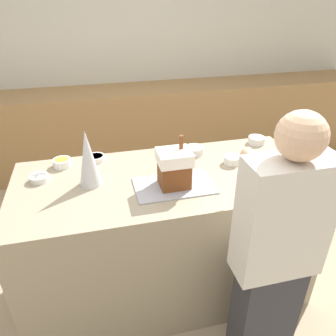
{
  "coord_description": "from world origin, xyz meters",
  "views": [
    {
      "loc": [
        -0.41,
        -1.69,
        1.97
      ],
      "look_at": [
        0.01,
        0.0,
        1.0
      ],
      "focal_mm": 35.0,
      "sensor_mm": 36.0,
      "label": 1
    }
  ],
  "objects_px": {
    "gingerbread_house": "(174,168)",
    "person": "(274,259)",
    "mug": "(274,169)",
    "candy_bowl_far_right": "(96,158)",
    "candy_bowl_far_left": "(39,178)",
    "candy_bowl_behind_tray": "(194,150)",
    "candy_bowl_near_tray_right": "(62,162)",
    "decorative_tree": "(88,158)",
    "candy_bowl_center_rear": "(257,140)",
    "baking_tray": "(174,186)",
    "candy_bowl_beside_tree": "(232,159)"
  },
  "relations": [
    {
      "from": "candy_bowl_far_right",
      "to": "baking_tray",
      "type": "bearing_deg",
      "value": -45.82
    },
    {
      "from": "candy_bowl_beside_tree",
      "to": "candy_bowl_far_left",
      "type": "bearing_deg",
      "value": 176.59
    },
    {
      "from": "candy_bowl_far_right",
      "to": "mug",
      "type": "xyz_separation_m",
      "value": [
        1.05,
        -0.46,
        0.03
      ]
    },
    {
      "from": "baking_tray",
      "to": "candy_bowl_behind_tray",
      "type": "distance_m",
      "value": 0.45
    },
    {
      "from": "candy_bowl_far_left",
      "to": "candy_bowl_near_tray_right",
      "type": "height_order",
      "value": "candy_bowl_near_tray_right"
    },
    {
      "from": "baking_tray",
      "to": "candy_bowl_behind_tray",
      "type": "height_order",
      "value": "candy_bowl_behind_tray"
    },
    {
      "from": "candy_bowl_behind_tray",
      "to": "candy_bowl_center_rear",
      "type": "relative_size",
      "value": 1.06
    },
    {
      "from": "candy_bowl_far_left",
      "to": "candy_bowl_behind_tray",
      "type": "distance_m",
      "value": 1.02
    },
    {
      "from": "decorative_tree",
      "to": "candy_bowl_behind_tray",
      "type": "relative_size",
      "value": 2.66
    },
    {
      "from": "gingerbread_house",
      "to": "candy_bowl_far_left",
      "type": "height_order",
      "value": "gingerbread_house"
    },
    {
      "from": "decorative_tree",
      "to": "person",
      "type": "height_order",
      "value": "person"
    },
    {
      "from": "gingerbread_house",
      "to": "person",
      "type": "xyz_separation_m",
      "value": [
        0.36,
        -0.56,
        -0.26
      ]
    },
    {
      "from": "baking_tray",
      "to": "decorative_tree",
      "type": "height_order",
      "value": "decorative_tree"
    },
    {
      "from": "baking_tray",
      "to": "candy_bowl_center_rear",
      "type": "relative_size",
      "value": 3.82
    },
    {
      "from": "candy_bowl_far_right",
      "to": "candy_bowl_near_tray_right",
      "type": "xyz_separation_m",
      "value": [
        -0.22,
        -0.03,
        0.01
      ]
    },
    {
      "from": "candy_bowl_center_rear",
      "to": "candy_bowl_near_tray_right",
      "type": "height_order",
      "value": "same"
    },
    {
      "from": "gingerbread_house",
      "to": "candy_bowl_behind_tray",
      "type": "xyz_separation_m",
      "value": [
        0.25,
        0.38,
        -0.1
      ]
    },
    {
      "from": "candy_bowl_behind_tray",
      "to": "person",
      "type": "relative_size",
      "value": 0.08
    },
    {
      "from": "baking_tray",
      "to": "candy_bowl_near_tray_right",
      "type": "height_order",
      "value": "candy_bowl_near_tray_right"
    },
    {
      "from": "mug",
      "to": "candy_bowl_center_rear",
      "type": "bearing_deg",
      "value": 75.4
    },
    {
      "from": "candy_bowl_near_tray_right",
      "to": "person",
      "type": "bearing_deg",
      "value": -44.01
    },
    {
      "from": "gingerbread_house",
      "to": "decorative_tree",
      "type": "relative_size",
      "value": 0.87
    },
    {
      "from": "candy_bowl_far_left",
      "to": "candy_bowl_far_right",
      "type": "height_order",
      "value": "same"
    },
    {
      "from": "person",
      "to": "decorative_tree",
      "type": "bearing_deg",
      "value": 139.86
    },
    {
      "from": "candy_bowl_behind_tray",
      "to": "mug",
      "type": "distance_m",
      "value": 0.56
    },
    {
      "from": "candy_bowl_far_left",
      "to": "candy_bowl_behind_tray",
      "type": "height_order",
      "value": "candy_bowl_behind_tray"
    },
    {
      "from": "candy_bowl_beside_tree",
      "to": "candy_bowl_far_right",
      "type": "bearing_deg",
      "value": 163.54
    },
    {
      "from": "decorative_tree",
      "to": "candy_bowl_near_tray_right",
      "type": "relative_size",
      "value": 3.0
    },
    {
      "from": "gingerbread_house",
      "to": "candy_bowl_far_right",
      "type": "distance_m",
      "value": 0.62
    },
    {
      "from": "gingerbread_house",
      "to": "person",
      "type": "relative_size",
      "value": 0.19
    },
    {
      "from": "baking_tray",
      "to": "candy_bowl_far_right",
      "type": "distance_m",
      "value": 0.61
    },
    {
      "from": "decorative_tree",
      "to": "mug",
      "type": "height_order",
      "value": "decorative_tree"
    },
    {
      "from": "candy_bowl_behind_tray",
      "to": "gingerbread_house",
      "type": "bearing_deg",
      "value": -123.06
    },
    {
      "from": "baking_tray",
      "to": "gingerbread_house",
      "type": "distance_m",
      "value": 0.12
    },
    {
      "from": "baking_tray",
      "to": "candy_bowl_center_rear",
      "type": "distance_m",
      "value": 0.87
    },
    {
      "from": "candy_bowl_near_tray_right",
      "to": "baking_tray",
      "type": "bearing_deg",
      "value": -32.49
    },
    {
      "from": "baking_tray",
      "to": "candy_bowl_center_rear",
      "type": "xyz_separation_m",
      "value": [
        0.75,
        0.43,
        0.02
      ]
    },
    {
      "from": "mug",
      "to": "candy_bowl_far_right",
      "type": "bearing_deg",
      "value": 156.31
    },
    {
      "from": "decorative_tree",
      "to": "candy_bowl_center_rear",
      "type": "distance_m",
      "value": 1.26
    },
    {
      "from": "baking_tray",
      "to": "candy_bowl_beside_tree",
      "type": "distance_m",
      "value": 0.48
    },
    {
      "from": "decorative_tree",
      "to": "candy_bowl_beside_tree",
      "type": "bearing_deg",
      "value": 2.48
    },
    {
      "from": "person",
      "to": "candy_bowl_behind_tray",
      "type": "bearing_deg",
      "value": 96.81
    },
    {
      "from": "gingerbread_house",
      "to": "baking_tray",
      "type": "bearing_deg",
      "value": -150.54
    },
    {
      "from": "baking_tray",
      "to": "gingerbread_house",
      "type": "relative_size",
      "value": 1.55
    },
    {
      "from": "candy_bowl_far_right",
      "to": "candy_bowl_beside_tree",
      "type": "bearing_deg",
      "value": -16.46
    },
    {
      "from": "candy_bowl_far_left",
      "to": "candy_bowl_far_right",
      "type": "bearing_deg",
      "value": 28.04
    },
    {
      "from": "candy_bowl_behind_tray",
      "to": "decorative_tree",
      "type": "bearing_deg",
      "value": -161.74
    },
    {
      "from": "gingerbread_house",
      "to": "candy_bowl_near_tray_right",
      "type": "relative_size",
      "value": 2.62
    },
    {
      "from": "candy_bowl_far_left",
      "to": "candy_bowl_far_right",
      "type": "xyz_separation_m",
      "value": [
        0.35,
        0.18,
        -0.0
      ]
    },
    {
      "from": "candy_bowl_beside_tree",
      "to": "candy_bowl_behind_tray",
      "type": "xyz_separation_m",
      "value": [
        -0.2,
        0.2,
        -0.0
      ]
    }
  ]
}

